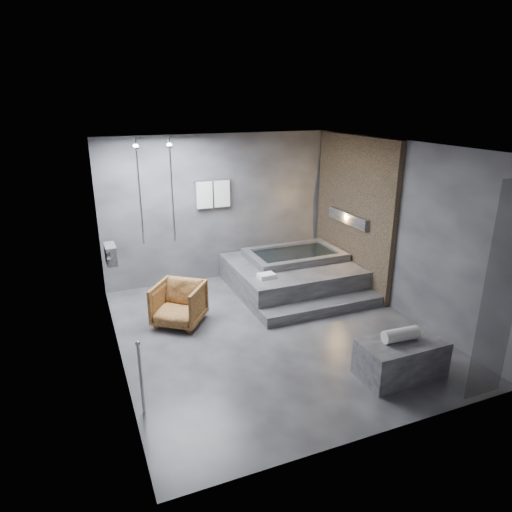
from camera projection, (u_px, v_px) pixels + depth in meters
name	position (u px, v px, depth m)	size (l,w,h in m)	color
room	(291.00, 216.00, 6.82)	(5.00, 5.04, 2.82)	#2B2B2E
tub_deck	(292.00, 275.00, 8.60)	(2.20, 2.00, 0.50)	#303032
tub_step	(323.00, 308.00, 7.62)	(2.20, 0.36, 0.18)	#303032
concrete_bench	(401.00, 358.00, 5.86)	(1.09, 0.60, 0.49)	#363638
driftwood_chair	(179.00, 304.00, 7.19)	(0.72, 0.74, 0.67)	#4C2C13
rolled_towel	(401.00, 335.00, 5.76)	(0.17, 0.17, 0.48)	silver
deck_towel	(266.00, 276.00, 7.78)	(0.28, 0.21, 0.07)	white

